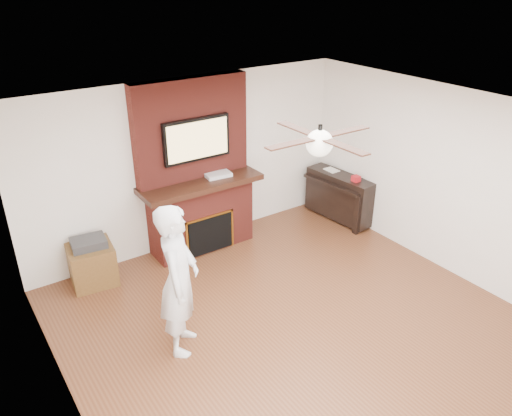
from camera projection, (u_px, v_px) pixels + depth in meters
room_shell at (314, 241)px, 5.18m from camera, size 5.36×5.86×2.86m
fireplace at (198, 184)px, 7.18m from camera, size 1.78×0.64×2.50m
tv at (197, 139)px, 6.85m from camera, size 1.00×0.08×0.60m
ceiling_fan at (319, 142)px, 4.71m from camera, size 1.21×1.21×0.31m
person at (179, 280)px, 5.22m from camera, size 0.71×0.76×1.73m
side_table at (92, 262)px, 6.59m from camera, size 0.63×0.63×0.65m
piano at (339, 196)px, 8.20m from camera, size 0.56×1.24×0.88m
cable_box at (218, 175)px, 7.21m from camera, size 0.39×0.25×0.05m
candle_orange at (195, 250)px, 7.35m from camera, size 0.07×0.07×0.11m
candle_green at (202, 249)px, 7.41m from camera, size 0.07×0.07×0.08m
candle_cream at (216, 246)px, 7.47m from camera, size 0.08×0.08×0.10m
candle_blue at (222, 243)px, 7.59m from camera, size 0.06×0.06×0.07m
candle_cream_extra at (208, 249)px, 7.39m from camera, size 0.08×0.08×0.10m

